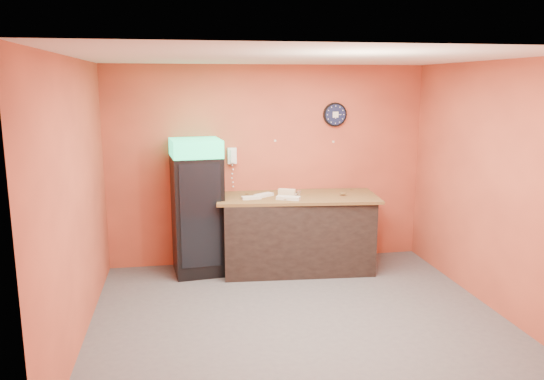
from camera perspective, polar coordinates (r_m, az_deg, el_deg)
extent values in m
plane|color=#47474C|center=(6.04, 2.82, -13.53)|extent=(4.50, 4.50, 0.00)
cube|color=#CC5739|center=(7.53, -0.42, 2.66)|extent=(4.50, 0.02, 2.80)
cube|color=#CC5739|center=(5.56, -20.31, -1.20)|extent=(0.02, 4.00, 2.80)
cube|color=#CC5739|center=(6.47, 22.78, 0.32)|extent=(0.02, 4.00, 2.80)
cube|color=white|center=(5.48, 3.11, 14.06)|extent=(4.50, 4.00, 0.02)
cube|color=black|center=(7.21, -8.01, -2.72)|extent=(0.70, 0.70, 1.60)
cube|color=#19DC7E|center=(7.04, -8.22, 4.51)|extent=(0.70, 0.70, 0.23)
cube|color=black|center=(6.88, -8.22, -2.82)|extent=(0.53, 0.07, 1.37)
cube|color=black|center=(7.35, 2.70, -4.73)|extent=(2.07, 1.03, 1.00)
cylinder|color=black|center=(7.64, 6.78, 8.07)|extent=(0.34, 0.05, 0.34)
cylinder|color=#0F1433|center=(7.62, 6.84, 8.05)|extent=(0.29, 0.01, 0.29)
cube|color=white|center=(7.61, 6.86, 8.05)|extent=(0.08, 0.00, 0.08)
cube|color=white|center=(7.39, -4.32, 3.70)|extent=(0.12, 0.07, 0.22)
cube|color=white|center=(7.34, -4.28, 3.65)|extent=(0.05, 0.04, 0.18)
cube|color=brown|center=(7.23, 2.74, -0.75)|extent=(2.25, 1.15, 0.04)
cube|color=beige|center=(7.18, 1.61, -0.47)|extent=(0.24, 0.17, 0.05)
cube|color=beige|center=(7.17, 1.61, -0.08)|extent=(0.24, 0.17, 0.05)
cube|color=beige|center=(7.00, -2.24, -0.83)|extent=(0.26, 0.13, 0.04)
cube|color=beige|center=(6.96, 1.76, -0.86)|extent=(0.33, 0.24, 0.04)
cube|color=beige|center=(7.15, -0.89, -0.55)|extent=(0.29, 0.24, 0.04)
cylinder|color=silver|center=(7.24, 2.89, -0.30)|extent=(0.07, 0.07, 0.07)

